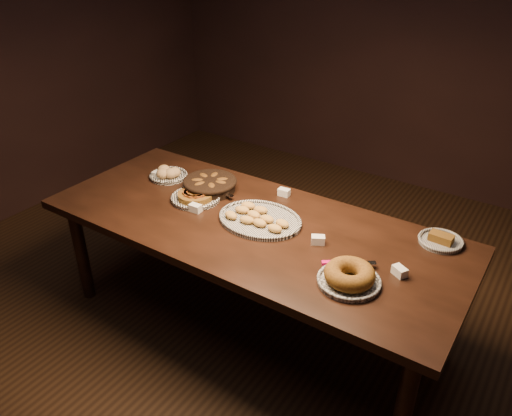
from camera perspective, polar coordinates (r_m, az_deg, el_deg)
The scene contains 9 objects.
ground at distance 3.25m, azimuth -0.56°, elevation -13.03°, with size 5.00×5.00×0.00m, color black.
buffet_table at distance 2.84m, azimuth -0.63°, elevation -2.92°, with size 2.40×1.00×0.75m.
apple_tart_plate at distance 3.05m, azimuth -6.87°, elevation 1.33°, with size 0.35×0.31×0.06m.
madeleine_platter at distance 2.80m, azimuth 0.34°, elevation -1.22°, with size 0.49×0.40×0.05m.
bundt_cake_plate at distance 2.36m, azimuth 10.61°, elevation -7.68°, with size 0.32×0.36×0.09m.
croissant_basket at distance 3.13m, azimuth -5.28°, elevation 2.77°, with size 0.34×0.34×0.08m.
bread_roll_plate at distance 3.34m, azimuth -10.00°, elevation 3.86°, with size 0.25×0.25×0.08m.
loaf_plate at distance 2.79m, azimuth 20.35°, elevation -3.47°, with size 0.23×0.23×0.05m.
tent_cards at distance 2.84m, azimuth 0.72°, elevation -0.62°, with size 1.77×0.51×0.04m.
Camera 1 is at (1.36, -1.98, 2.20)m, focal length 35.00 mm.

